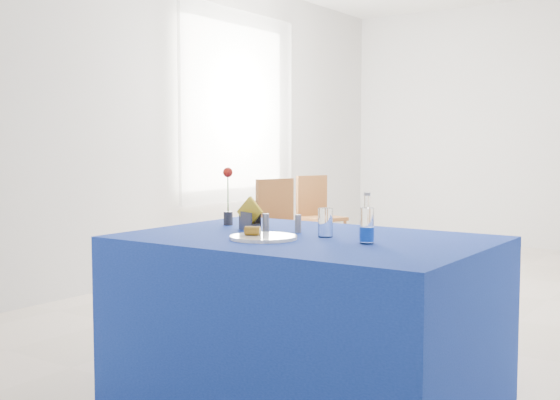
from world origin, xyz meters
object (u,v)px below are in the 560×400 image
object	(u,v)px
plate	(264,237)
chair_win_a	(282,222)
chair_win_b	(317,211)
water_bottle	(367,227)
blue_table	(306,319)

from	to	relation	value
plate	chair_win_a	world-z (taller)	chair_win_a
plate	chair_win_b	xyz separation A→B (m)	(-1.96, 3.66, -0.27)
plate	water_bottle	world-z (taller)	water_bottle
chair_win_a	chair_win_b	world-z (taller)	chair_win_a
blue_table	chair_win_a	distance (m)	2.89
blue_table	chair_win_b	distance (m)	4.05
water_bottle	blue_table	bearing A→B (deg)	171.66
blue_table	water_bottle	distance (m)	0.56
chair_win_a	chair_win_b	size ratio (longest dim) A/B	1.02
plate	chair_win_a	bearing A→B (deg)	122.82
water_bottle	chair_win_a	world-z (taller)	water_bottle
chair_win_a	plate	bearing A→B (deg)	-130.02
blue_table	plate	bearing A→B (deg)	-121.05
plate	blue_table	bearing A→B (deg)	58.95
blue_table	chair_win_a	bearing A→B (deg)	126.56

